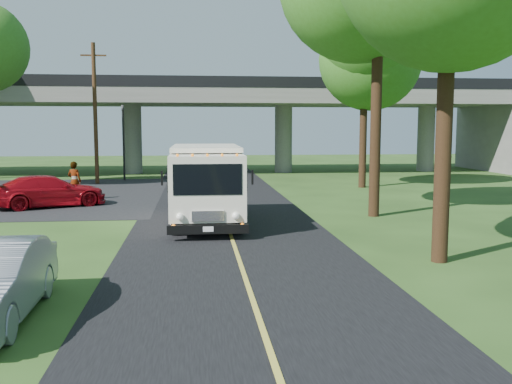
{
  "coord_description": "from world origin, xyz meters",
  "views": [
    {
      "loc": [
        -1.21,
        -13.8,
        3.73
      ],
      "look_at": [
        0.78,
        4.48,
        1.6
      ],
      "focal_mm": 40.0,
      "sensor_mm": 36.0,
      "label": 1
    }
  ],
  "objects": [
    {
      "name": "overpass",
      "position": [
        0.0,
        32.0,
        4.56
      ],
      "size": [
        54.0,
        10.0,
        7.3
      ],
      "color": "slate",
      "rests_on": "ground"
    },
    {
      "name": "red_sedan",
      "position": [
        -7.91,
        13.26,
        0.74
      ],
      "size": [
        5.46,
        4.01,
        1.47
      ],
      "primitive_type": "imported",
      "rotation": [
        0.0,
        0.0,
        2.01
      ],
      "color": "maroon",
      "rests_on": "ground"
    },
    {
      "name": "ground",
      "position": [
        0.0,
        0.0,
        0.0
      ],
      "size": [
        120.0,
        120.0,
        0.0
      ],
      "primitive_type": "plane",
      "color": "#254117",
      "rests_on": "ground"
    },
    {
      "name": "traffic_signal",
      "position": [
        -6.0,
        26.0,
        3.2
      ],
      "size": [
        0.18,
        0.22,
        5.2
      ],
      "color": "black",
      "rests_on": "ground"
    },
    {
      "name": "pedestrian",
      "position": [
        -7.21,
        15.52,
        0.99
      ],
      "size": [
        0.84,
        0.7,
        1.98
      ],
      "primitive_type": "imported",
      "rotation": [
        0.0,
        0.0,
        2.78
      ],
      "color": "gray",
      "rests_on": "ground"
    },
    {
      "name": "road",
      "position": [
        0.0,
        10.0,
        0.01
      ],
      "size": [
        7.0,
        90.0,
        0.02
      ],
      "primitive_type": "cube",
      "color": "black",
      "rests_on": "ground"
    },
    {
      "name": "lane_line",
      "position": [
        0.0,
        10.0,
        0.03
      ],
      "size": [
        0.12,
        90.0,
        0.01
      ],
      "primitive_type": "cube",
      "color": "gold",
      "rests_on": "road"
    },
    {
      "name": "tree_right_far",
      "position": [
        9.21,
        19.84,
        8.3
      ],
      "size": [
        5.77,
        5.67,
        10.99
      ],
      "color": "#382314",
      "rests_on": "ground"
    },
    {
      "name": "parking_lot",
      "position": [
        -11.0,
        18.0,
        0.01
      ],
      "size": [
        16.0,
        18.0,
        0.01
      ],
      "primitive_type": "cube",
      "color": "black",
      "rests_on": "ground"
    },
    {
      "name": "step_van",
      "position": [
        -0.77,
        7.92,
        1.61
      ],
      "size": [
        2.65,
        7.09,
        2.97
      ],
      "rotation": [
        0.0,
        0.0,
        -0.01
      ],
      "color": "silver",
      "rests_on": "ground"
    },
    {
      "name": "utility_pole",
      "position": [
        -7.5,
        24.0,
        4.59
      ],
      "size": [
        1.6,
        0.26,
        9.0
      ],
      "color": "#472D19",
      "rests_on": "ground"
    }
  ]
}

